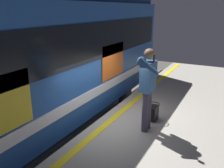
% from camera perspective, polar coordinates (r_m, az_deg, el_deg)
% --- Properties ---
extents(ground_plane, '(23.57, 23.57, 0.00)m').
position_cam_1_polar(ground_plane, '(6.53, -2.15, -16.16)').
color(ground_plane, '#4C4742').
extents(platform, '(13.82, 4.63, 1.07)m').
position_cam_1_polar(platform, '(5.62, 19.67, -16.92)').
color(platform, '#9E998E').
rests_on(platform, ground).
extents(safety_line, '(13.55, 0.16, 0.01)m').
position_cam_1_polar(safety_line, '(5.86, 0.30, -8.20)').
color(safety_line, yellow).
rests_on(safety_line, platform).
extents(track_rail_near, '(17.97, 0.08, 0.16)m').
position_cam_1_polar(track_rail_near, '(7.04, -10.41, -12.95)').
color(track_rail_near, slate).
rests_on(track_rail_near, ground).
extents(track_rail_far, '(17.97, 0.08, 0.16)m').
position_cam_1_polar(track_rail_far, '(7.92, -18.74, -9.98)').
color(track_rail_far, slate).
rests_on(track_rail_far, ground).
extents(train_carriage, '(10.54, 3.09, 3.85)m').
position_cam_1_polar(train_carriage, '(6.20, -20.83, 5.63)').
color(train_carriage, '#1E478C').
rests_on(train_carriage, ground).
extents(passenger, '(0.57, 0.55, 1.79)m').
position_cam_1_polar(passenger, '(5.04, 8.46, 0.14)').
color(passenger, '#383347').
rests_on(passenger, platform).
extents(handbag, '(0.32, 0.29, 0.41)m').
position_cam_1_polar(handbag, '(5.82, 9.80, -6.65)').
color(handbag, black).
rests_on(handbag, platform).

